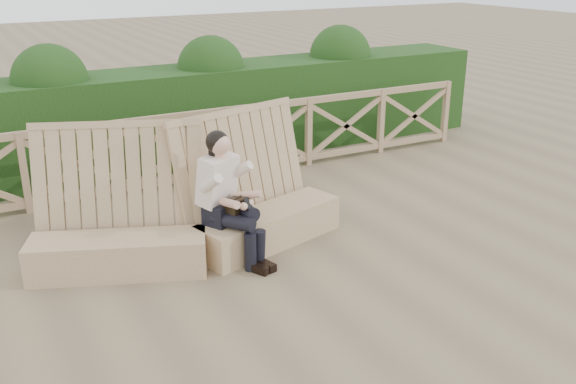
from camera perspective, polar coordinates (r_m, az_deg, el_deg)
ground at (r=6.68m, az=1.10°, el=-8.42°), size 60.00×60.00×0.00m
bench at (r=7.28m, az=-8.32°, el=-2.74°), size 3.67×1.39×1.55m
woman at (r=7.01m, az=-5.44°, el=-0.22°), size 0.66×0.98×1.47m
guardrail at (r=9.44m, az=-9.50°, el=3.72°), size 10.10×0.09×1.10m
hedge at (r=10.49m, az=-11.80°, el=6.38°), size 12.00×1.20×1.50m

